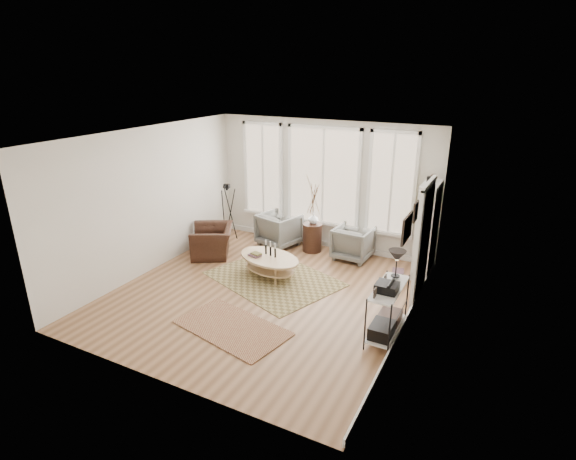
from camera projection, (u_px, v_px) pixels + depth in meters
The scene contains 17 objects.
room at pixel (264, 221), 7.85m from camera, with size 5.50×5.54×2.90m.
bay_window at pixel (323, 179), 10.04m from camera, with size 4.14×0.12×2.24m.
door at pixel (424, 240), 7.80m from camera, with size 0.09×1.06×2.22m.
bookcase at pixel (427, 229), 8.81m from camera, with size 0.31×0.85×2.06m.
low_shelf at pixel (388, 306), 6.88m from camera, with size 0.38×1.08×1.30m.
wall_art at pixel (409, 223), 6.35m from camera, with size 0.04×0.88×0.44m.
rug_main at pixel (274, 279), 8.90m from camera, with size 2.41×1.81×0.01m, color brown.
rug_runner at pixel (232, 327), 7.22m from camera, with size 1.82×1.01×0.01m, color brown.
coffee_table at pixel (269, 261), 8.91m from camera, with size 1.54×1.19×0.62m.
armchair_left at pixel (279, 229), 10.47m from camera, with size 0.83×0.86×0.78m, color slate.
armchair_right at pixel (353, 243), 9.75m from camera, with size 0.77×0.79×0.72m, color slate.
side_table at pixel (313, 214), 9.98m from camera, with size 0.43×0.43×1.81m.
vase at pixel (313, 218), 10.05m from camera, with size 0.22×0.22×0.23m, color silver.
accent_chair at pixel (212, 241), 9.96m from camera, with size 0.88×1.00×0.65m, color #341D15.
tripod_camera at pixel (228, 214), 10.75m from camera, with size 0.49×0.49×1.38m.
book_stack_near at pixel (398, 275), 8.88m from camera, with size 0.22×0.28×0.18m, color brown.
book_stack_far at pixel (395, 279), 8.71m from camera, with size 0.20×0.25×0.16m, color brown.
Camera 1 is at (3.79, -6.39, 3.97)m, focal length 28.00 mm.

